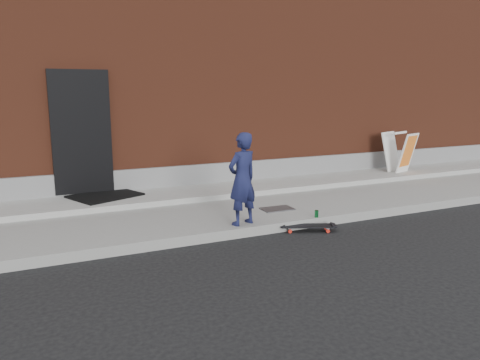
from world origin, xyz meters
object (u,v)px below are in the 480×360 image
child (242,179)px  pizza_sign (400,152)px  skateboard (308,226)px  soda_can (317,214)px

child → pizza_sign: 5.55m
child → pizza_sign: size_ratio=1.48×
skateboard → pizza_sign: 4.85m
pizza_sign → soda_can: pizza_sign is taller
skateboard → soda_can: size_ratio=7.43×
child → pizza_sign: (5.12, 2.12, -0.13)m
skateboard → pizza_sign: (4.14, 2.44, 0.65)m
soda_can → skateboard: bearing=-147.5°
child → skateboard: 1.29m
child → soda_can: size_ratio=12.18×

